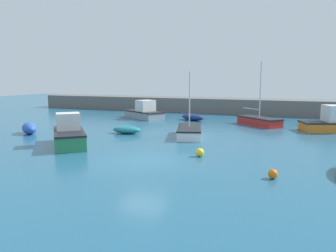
{
  "coord_description": "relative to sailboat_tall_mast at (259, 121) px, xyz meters",
  "views": [
    {
      "loc": [
        7.38,
        -15.42,
        4.38
      ],
      "look_at": [
        -1.78,
        8.34,
        0.66
      ],
      "focal_mm": 35.0,
      "sensor_mm": 36.0,
      "label": 1
    }
  ],
  "objects": [
    {
      "name": "fishing_dinghy_green",
      "position": [
        -9.42,
        -8.45,
        -0.13
      ],
      "size": [
        2.44,
        1.36,
        0.59
      ],
      "rotation": [
        0.0,
        0.0,
        0.09
      ],
      "color": "teal",
      "rests_on": "ground_plane"
    },
    {
      "name": "mooring_buoy_orange",
      "position": [
        2.26,
        -16.76,
        -0.21
      ],
      "size": [
        0.43,
        0.43,
        0.43
      ],
      "primitive_type": "sphere",
      "color": "orange",
      "rests_on": "ground_plane"
    },
    {
      "name": "motorboat_grey_hull",
      "position": [
        -10.71,
        -14.02,
        0.3
      ],
      "size": [
        4.52,
        4.86,
        2.12
      ],
      "rotation": [
        0.0,
        0.0,
        5.42
      ],
      "color": "#287A4C",
      "rests_on": "ground_plane"
    },
    {
      "name": "sailboat_twin_hulled",
      "position": [
        -4.33,
        -8.02,
        -0.03
      ],
      "size": [
        2.9,
        4.88,
        4.9
      ],
      "rotation": [
        0.0,
        0.0,
        5.0
      ],
      "color": "white",
      "rests_on": "ground_plane"
    },
    {
      "name": "rowboat_white_midwater",
      "position": [
        -6.88,
        1.34,
        -0.09
      ],
      "size": [
        3.1,
        2.23,
        0.67
      ],
      "rotation": [
        0.0,
        0.0,
        2.72
      ],
      "color": "navy",
      "rests_on": "ground_plane"
    },
    {
      "name": "dinghy_near_pier",
      "position": [
        -16.59,
        -11.37,
        0.03
      ],
      "size": [
        2.45,
        2.25,
        0.9
      ],
      "rotation": [
        0.0,
        0.0,
        2.47
      ],
      "color": "#2D56B7",
      "rests_on": "ground_plane"
    },
    {
      "name": "ground_plane",
      "position": [
        -4.42,
        -15.98,
        -0.52
      ],
      "size": [
        120.0,
        120.0,
        0.2
      ],
      "primitive_type": "cube",
      "color": "#235B7A"
    },
    {
      "name": "harbor_breakwater",
      "position": [
        -4.42,
        10.15,
        0.49
      ],
      "size": [
        54.83,
        3.73,
        1.83
      ],
      "primitive_type": "cube",
      "color": "#66605B",
      "rests_on": "ground_plane"
    },
    {
      "name": "mooring_buoy_yellow",
      "position": [
        -1.85,
        -13.95,
        -0.18
      ],
      "size": [
        0.48,
        0.48,
        0.48
      ],
      "primitive_type": "sphere",
      "color": "yellow",
      "rests_on": "ground_plane"
    },
    {
      "name": "motorboat_with_cabin",
      "position": [
        -12.39,
        1.12,
        0.26
      ],
      "size": [
        5.47,
        4.48,
        2.01
      ],
      "rotation": [
        0.0,
        0.0,
        2.6
      ],
      "color": "gray",
      "rests_on": "ground_plane"
    },
    {
      "name": "sailboat_tall_mast",
      "position": [
        0.0,
        0.0,
        0.0
      ],
      "size": [
        4.48,
        4.3,
        5.91
      ],
      "rotation": [
        0.0,
        0.0,
        5.54
      ],
      "color": "red",
      "rests_on": "ground_plane"
    }
  ]
}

